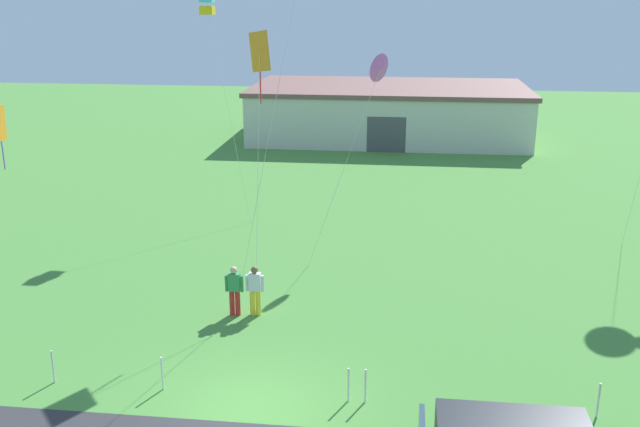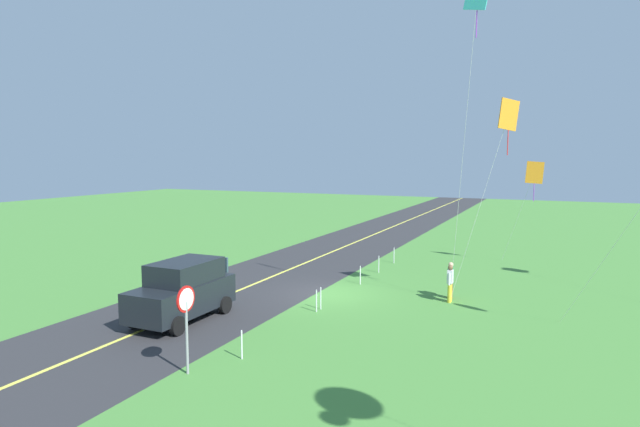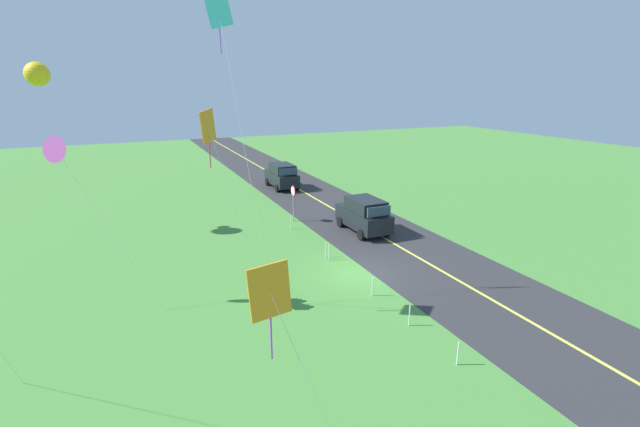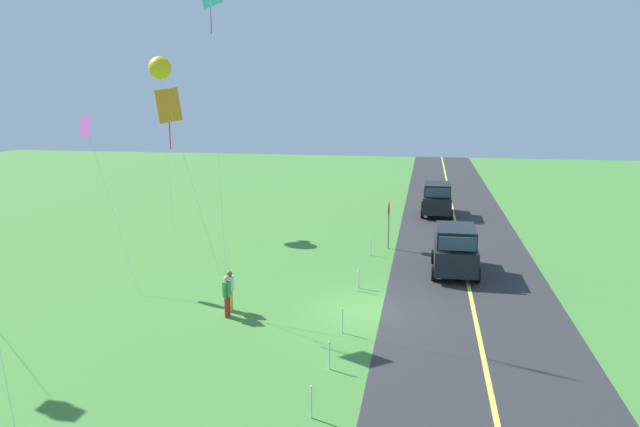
# 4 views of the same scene
# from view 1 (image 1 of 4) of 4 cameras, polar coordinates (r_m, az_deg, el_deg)

# --- Properties ---
(ground_plane) EXTENTS (120.00, 120.00, 0.10)m
(ground_plane) POSITION_cam_1_polar(r_m,az_deg,el_deg) (17.85, -5.57, -15.48)
(ground_plane) COLOR #478438
(person_adult_near) EXTENTS (0.58, 0.22, 1.60)m
(person_adult_near) POSITION_cam_1_polar(r_m,az_deg,el_deg) (22.16, -5.19, -5.98)
(person_adult_near) COLOR yellow
(person_adult_near) RESTS_ON ground
(person_adult_companion) EXTENTS (0.58, 0.22, 1.60)m
(person_adult_companion) POSITION_cam_1_polar(r_m,az_deg,el_deg) (22.20, -6.82, -5.98)
(person_adult_companion) COLOR red
(person_adult_companion) RESTS_ON ground
(kite_red_low) EXTENTS (0.81, 2.48, 8.47)m
(kite_red_low) POSITION_cam_1_polar(r_m,az_deg,el_deg) (22.51, -4.82, 12.34)
(kite_red_low) COLOR silver
(kite_red_low) RESTS_ON ground
(kite_green_far) EXTENTS (2.33, 2.25, 9.49)m
(kite_green_far) POSITION_cam_1_polar(r_m,az_deg,el_deg) (32.00, -8.96, 16.06)
(kite_green_far) COLOR silver
(kite_green_far) RESTS_ON ground
(kite_pink_drift) EXTENTS (2.82, 3.85, 7.35)m
(kite_pink_drift) POSITION_cam_1_polar(r_m,az_deg,el_deg) (27.63, 4.82, 11.37)
(kite_pink_drift) COLOR silver
(kite_pink_drift) RESTS_ON ground
(warehouse_distant) EXTENTS (18.36, 10.20, 3.50)m
(warehouse_distant) POSITION_cam_1_polar(r_m,az_deg,el_deg) (49.56, 5.48, 8.09)
(warehouse_distant) COLOR beige
(warehouse_distant) RESTS_ON ground
(fence_post_1) EXTENTS (0.05, 0.05, 0.90)m
(fence_post_1) POSITION_cam_1_polar(r_m,az_deg,el_deg) (19.84, -20.45, -11.33)
(fence_post_1) COLOR silver
(fence_post_1) RESTS_ON ground
(fence_post_2) EXTENTS (0.05, 0.05, 0.90)m
(fence_post_2) POSITION_cam_1_polar(r_m,az_deg,el_deg) (18.76, -12.43, -12.30)
(fence_post_2) COLOR silver
(fence_post_2) RESTS_ON ground
(fence_post_3) EXTENTS (0.05, 0.05, 0.90)m
(fence_post_3) POSITION_cam_1_polar(r_m,az_deg,el_deg) (17.88, 2.26, -13.45)
(fence_post_3) COLOR silver
(fence_post_3) RESTS_ON ground
(fence_post_4) EXTENTS (0.05, 0.05, 0.90)m
(fence_post_4) POSITION_cam_1_polar(r_m,az_deg,el_deg) (17.86, 3.61, -13.52)
(fence_post_4) COLOR silver
(fence_post_4) RESTS_ON ground
(fence_post_5) EXTENTS (0.05, 0.05, 0.90)m
(fence_post_5) POSITION_cam_1_polar(r_m,az_deg,el_deg) (18.46, 21.25, -13.68)
(fence_post_5) COLOR silver
(fence_post_5) RESTS_ON ground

